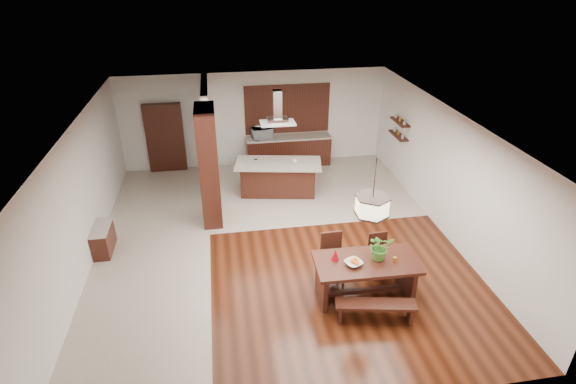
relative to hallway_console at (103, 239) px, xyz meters
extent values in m
plane|color=#331409|center=(3.81, -0.20, -0.32)|extent=(9.00, 9.00, 0.00)
cube|color=white|center=(3.81, -0.20, 2.58)|extent=(8.00, 9.00, 0.04)
cube|color=silver|center=(3.81, 4.30, 1.14)|extent=(8.00, 0.04, 2.90)
cube|color=silver|center=(3.81, -4.70, 1.14)|extent=(8.00, 0.04, 2.90)
cube|color=silver|center=(-0.19, -0.20, 1.14)|extent=(0.04, 9.00, 2.90)
cube|color=silver|center=(7.81, -0.20, 1.14)|extent=(0.04, 9.00, 2.90)
cube|color=#BDB09E|center=(1.06, -0.20, -0.31)|extent=(2.50, 9.00, 0.01)
cube|color=#BDB09E|center=(5.06, 2.30, -0.31)|extent=(5.50, 4.00, 0.01)
cube|color=#381D0E|center=(3.81, -0.20, 2.57)|extent=(8.00, 9.00, 0.02)
cube|color=black|center=(2.41, 1.00, 1.14)|extent=(0.45, 1.00, 2.90)
cube|color=silver|center=(2.41, 3.10, 1.14)|extent=(0.18, 2.40, 2.90)
cube|color=black|center=(0.00, 0.00, 0.00)|extent=(0.37, 0.88, 0.63)
cube|color=black|center=(1.11, 4.20, 0.74)|extent=(1.10, 0.20, 2.10)
cube|color=black|center=(4.81, 4.00, 0.13)|extent=(2.60, 0.60, 0.90)
cube|color=#B3AA9D|center=(4.81, 4.00, 0.61)|extent=(2.60, 0.62, 0.05)
cube|color=olive|center=(4.81, 4.26, 1.44)|extent=(2.60, 0.08, 1.50)
cube|color=black|center=(7.68, 2.40, 1.08)|extent=(0.26, 0.90, 0.04)
cube|color=black|center=(7.68, 2.40, 1.49)|extent=(0.26, 0.90, 0.04)
cube|color=black|center=(5.25, -2.35, 0.46)|extent=(1.97, 1.02, 0.06)
cube|color=black|center=(4.41, -2.33, 0.06)|extent=(0.11, 0.78, 0.74)
cube|color=black|center=(6.09, -2.38, 0.06)|extent=(0.11, 0.78, 0.74)
imported|color=#3E7B29|center=(5.50, -2.31, 0.75)|extent=(0.50, 0.44, 0.51)
imported|color=#B8AEA1|center=(4.97, -2.42, 0.53)|extent=(0.41, 0.41, 0.08)
cone|color=#9E0B0F|center=(4.68, -2.22, 0.61)|extent=(0.16, 0.16, 0.23)
cylinder|color=gold|center=(5.76, -2.46, 0.54)|extent=(0.08, 0.08, 0.10)
cube|color=black|center=(4.22, 2.14, 0.13)|extent=(2.10, 1.10, 0.90)
cube|color=#B3AA9D|center=(4.22, 2.09, 0.61)|extent=(2.44, 1.40, 0.05)
imported|color=silver|center=(4.65, 2.00, 0.68)|extent=(0.16, 0.16, 0.10)
imported|color=silver|center=(3.99, 3.97, 0.80)|extent=(0.67, 0.52, 0.33)
camera|label=1|loc=(2.69, -8.85, 5.53)|focal=28.00mm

